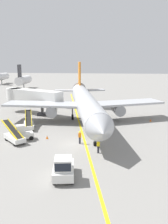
# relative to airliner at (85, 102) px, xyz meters

# --- Properties ---
(ground_plane) EXTENTS (300.00, 300.00, 0.00)m
(ground_plane) POSITION_rel_airliner_xyz_m (0.16, -11.45, -3.42)
(ground_plane) COLOR gray
(taxi_line_yellow) EXTENTS (15.76, 78.55, 0.01)m
(taxi_line_yellow) POSITION_rel_airliner_xyz_m (0.11, -6.45, -3.41)
(taxi_line_yellow) COLOR yellow
(taxi_line_yellow) RESTS_ON ground
(airliner) EXTENTS (28.07, 35.15, 10.10)m
(airliner) POSITION_rel_airliner_xyz_m (0.00, 0.00, 0.00)
(airliner) COLOR #B2B5BA
(airliner) RESTS_ON ground
(jet_bridge) EXTENTS (12.69, 7.88, 4.85)m
(jet_bridge) POSITION_rel_airliner_xyz_m (-11.60, 5.15, 0.12)
(jet_bridge) COLOR silver
(jet_bridge) RESTS_ON ground
(pushback_tug) EXTENTS (2.42, 3.84, 2.20)m
(pushback_tug) POSITION_rel_airliner_xyz_m (-0.09, -20.54, -2.42)
(pushback_tug) COLOR silver
(pushback_tug) RESTS_ON ground
(baggage_tug_near_wing) EXTENTS (2.73, 2.26, 2.10)m
(baggage_tug_near_wing) POSITION_rel_airliner_xyz_m (-7.53, -10.51, -2.49)
(baggage_tug_near_wing) COLOR silver
(baggage_tug_near_wing) RESTS_ON ground
(belt_loader_forward_hold) EXTENTS (2.80, 5.14, 2.59)m
(belt_loader_forward_hold) POSITION_rel_airliner_xyz_m (-8.48, -5.25, -2.64)
(belt_loader_forward_hold) COLOR silver
(belt_loader_forward_hold) RESTS_ON ground
(belt_loader_aft_hold) EXTENTS (4.43, 4.41, 2.59)m
(belt_loader_aft_hold) POSITION_rel_airliner_xyz_m (-8.39, -11.46, -2.64)
(belt_loader_aft_hold) COLOR silver
(belt_loader_aft_hold) RESTS_ON ground
(ground_crew_marshaller) EXTENTS (0.36, 0.24, 1.70)m
(ground_crew_marshaller) POSITION_rel_airliner_xyz_m (0.32, -11.20, -2.51)
(ground_crew_marshaller) COLOR #26262D
(ground_crew_marshaller) RESTS_ON ground
(ground_crew_wing_walker) EXTENTS (0.36, 0.24, 1.70)m
(ground_crew_wing_walker) POSITION_rel_airliner_xyz_m (2.84, -14.16, -2.51)
(ground_crew_wing_walker) COLOR #26262D
(ground_crew_wing_walker) RESTS_ON ground
(safety_cone_nose_left) EXTENTS (0.36, 0.36, 0.44)m
(safety_cone_nose_left) POSITION_rel_airliner_xyz_m (-12.27, 4.33, -3.20)
(safety_cone_nose_left) COLOR orange
(safety_cone_nose_left) RESTS_ON ground
(safety_cone_nose_right) EXTENTS (0.36, 0.36, 0.44)m
(safety_cone_nose_right) POSITION_rel_airliner_xyz_m (-4.40, -9.78, -3.20)
(safety_cone_nose_right) COLOR orange
(safety_cone_nose_right) RESTS_ON ground
(safety_cone_wingtip_left) EXTENTS (0.36, 0.36, 0.44)m
(safety_cone_wingtip_left) POSITION_rel_airliner_xyz_m (11.43, 1.21, -3.20)
(safety_cone_wingtip_left) COLOR orange
(safety_cone_wingtip_left) RESTS_ON ground
(distant_aircraft_mid_left) EXTENTS (3.00, 10.10, 8.80)m
(distant_aircraft_mid_left) POSITION_rel_airliner_xyz_m (-42.37, 59.96, -0.20)
(distant_aircraft_mid_left) COLOR silver
(distant_aircraft_mid_left) RESTS_ON ground
(distant_aircraft_mid_right) EXTENTS (3.00, 10.10, 8.80)m
(distant_aircraft_mid_right) POSITION_rel_airliner_xyz_m (-26.80, 44.13, -0.20)
(distant_aircraft_mid_right) COLOR silver
(distant_aircraft_mid_right) RESTS_ON ground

